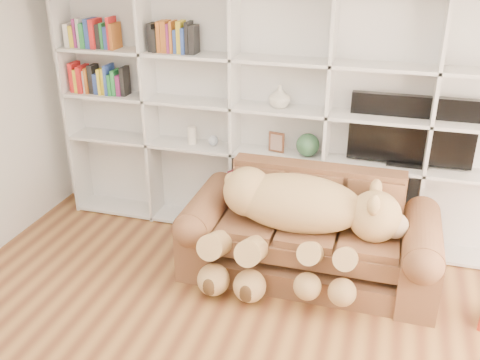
% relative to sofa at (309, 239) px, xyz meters
% --- Properties ---
extents(wall_back, '(5.00, 0.02, 2.70)m').
position_rel_sofa_xyz_m(wall_back, '(-0.42, 0.82, 1.01)').
color(wall_back, white).
rests_on(wall_back, floor).
extents(bookshelf, '(4.43, 0.35, 2.40)m').
position_rel_sofa_xyz_m(bookshelf, '(-0.66, 0.68, 0.96)').
color(bookshelf, silver).
rests_on(bookshelf, floor).
extents(sofa, '(2.16, 0.93, 0.91)m').
position_rel_sofa_xyz_m(sofa, '(0.00, 0.00, 0.00)').
color(sofa, brown).
rests_on(sofa, floor).
extents(teddy_bear, '(1.64, 0.89, 0.95)m').
position_rel_sofa_xyz_m(teddy_bear, '(-0.10, -0.18, 0.29)').
color(teddy_bear, tan).
rests_on(teddy_bear, sofa).
extents(throw_pillow, '(0.38, 0.24, 0.37)m').
position_rel_sofa_xyz_m(throw_pillow, '(-0.62, 0.15, 0.29)').
color(throw_pillow, maroon).
rests_on(throw_pillow, sofa).
extents(tv, '(1.08, 0.18, 0.64)m').
position_rel_sofa_xyz_m(tv, '(0.75, 0.67, 0.84)').
color(tv, black).
rests_on(tv, bookshelf).
extents(picture_frame, '(0.16, 0.06, 0.19)m').
position_rel_sofa_xyz_m(picture_frame, '(-0.45, 0.62, 0.63)').
color(picture_frame, '#57311D').
rests_on(picture_frame, bookshelf).
extents(green_vase, '(0.22, 0.22, 0.22)m').
position_rel_sofa_xyz_m(green_vase, '(-0.15, 0.62, 0.63)').
color(green_vase, '#2D5837').
rests_on(green_vase, bookshelf).
extents(figurine_tall, '(0.10, 0.10, 0.18)m').
position_rel_sofa_xyz_m(figurine_tall, '(-1.31, 0.62, 0.61)').
color(figurine_tall, silver).
rests_on(figurine_tall, bookshelf).
extents(figurine_short, '(0.09, 0.09, 0.12)m').
position_rel_sofa_xyz_m(figurine_short, '(-1.32, 0.62, 0.58)').
color(figurine_short, silver).
rests_on(figurine_short, bookshelf).
extents(snow_globe, '(0.10, 0.10, 0.10)m').
position_rel_sofa_xyz_m(snow_globe, '(-1.09, 0.62, 0.58)').
color(snow_globe, silver).
rests_on(snow_globe, bookshelf).
extents(shelf_vase, '(0.23, 0.23, 0.21)m').
position_rel_sofa_xyz_m(shelf_vase, '(-0.44, 0.62, 1.08)').
color(shelf_vase, beige).
rests_on(shelf_vase, bookshelf).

